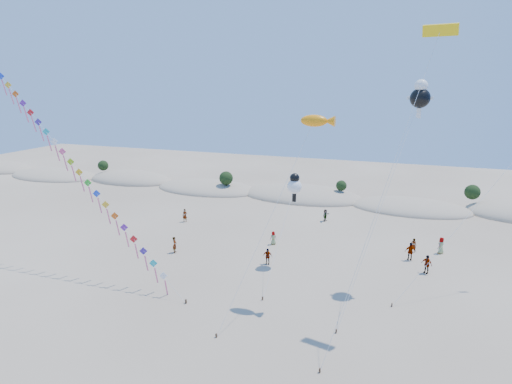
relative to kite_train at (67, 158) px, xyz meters
The scene contains 9 objects.
ground 22.17m from the kite_train, 41.60° to the right, with size 160.00×160.00×0.00m, color gray.
dune_ridge 37.28m from the kite_train, 64.10° to the left, with size 145.30×11.49×5.57m.
kite_train is the anchor object (origin of this frame).
fish_kite 23.18m from the kite_train, ahead, with size 6.35×8.69×14.99m.
cartoon_kite_low 21.15m from the kite_train, 20.83° to the left, with size 1.38×8.87×9.07m.
cartoon_kite_high 31.31m from the kite_train, 12.91° to the left, with size 5.41×11.15×17.59m.
parafoil_kite 32.11m from the kite_train, ahead, with size 6.53×9.54×21.03m.
dark_kite 36.51m from the kite_train, 11.83° to the left, with size 9.63×8.26×12.17m.
beachgoers 28.21m from the kite_train, 29.28° to the left, with size 31.04×16.83×1.84m.
Camera 1 is at (14.66, -17.84, 17.36)m, focal length 30.00 mm.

